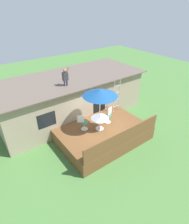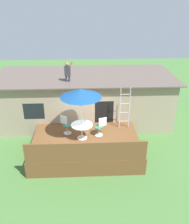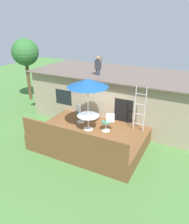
{
  "view_description": "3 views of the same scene",
  "coord_description": "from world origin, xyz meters",
  "px_view_note": "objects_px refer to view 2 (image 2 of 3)",
  "views": [
    {
      "loc": [
        -5.71,
        -6.99,
        7.32
      ],
      "look_at": [
        -0.05,
        0.68,
        1.58
      ],
      "focal_mm": 29.75,
      "sensor_mm": 36.0,
      "label": 1
    },
    {
      "loc": [
        -0.04,
        -10.07,
        7.01
      ],
      "look_at": [
        0.48,
        0.95,
        1.75
      ],
      "focal_mm": 38.66,
      "sensor_mm": 36.0,
      "label": 2
    },
    {
      "loc": [
        4.43,
        -8.17,
        5.77
      ],
      "look_at": [
        -0.12,
        0.58,
        1.51
      ],
      "focal_mm": 34.49,
      "sensor_mm": 36.0,
      "label": 3
    }
  ],
  "objects_px": {
    "patio_table": "(82,128)",
    "step_ladder": "(125,108)",
    "patio_chair_right": "(100,127)",
    "person_figure": "(68,70)",
    "patio_chair_left": "(66,125)",
    "patio_umbrella": "(81,93)"
  },
  "relations": [
    {
      "from": "patio_table",
      "to": "step_ladder",
      "type": "bearing_deg",
      "value": 24.87
    },
    {
      "from": "person_figure",
      "to": "patio_table",
      "type": "bearing_deg",
      "value": -73.9
    },
    {
      "from": "patio_table",
      "to": "patio_chair_right",
      "type": "height_order",
      "value": "patio_chair_right"
    },
    {
      "from": "patio_table",
      "to": "patio_chair_left",
      "type": "distance_m",
      "value": 0.97
    },
    {
      "from": "step_ladder",
      "to": "patio_chair_left",
      "type": "bearing_deg",
      "value": -171.05
    },
    {
      "from": "patio_chair_left",
      "to": "step_ladder",
      "type": "bearing_deg",
      "value": 43.44
    },
    {
      "from": "patio_table",
      "to": "person_figure",
      "type": "distance_m",
      "value": 3.31
    },
    {
      "from": "step_ladder",
      "to": "person_figure",
      "type": "distance_m",
      "value": 3.61
    },
    {
      "from": "patio_table",
      "to": "patio_chair_left",
      "type": "height_order",
      "value": "patio_chair_left"
    },
    {
      "from": "patio_chair_left",
      "to": "patio_table",
      "type": "bearing_deg",
      "value": 0.0
    },
    {
      "from": "patio_umbrella",
      "to": "person_figure",
      "type": "distance_m",
      "value": 2.57
    },
    {
      "from": "patio_umbrella",
      "to": "step_ladder",
      "type": "bearing_deg",
      "value": 24.87
    },
    {
      "from": "patio_umbrella",
      "to": "patio_chair_left",
      "type": "relative_size",
      "value": 2.76
    },
    {
      "from": "patio_table",
      "to": "patio_umbrella",
      "type": "distance_m",
      "value": 1.76
    },
    {
      "from": "step_ladder",
      "to": "person_figure",
      "type": "xyz_separation_m",
      "value": [
        -2.9,
        1.43,
        1.6
      ]
    },
    {
      "from": "step_ladder",
      "to": "patio_chair_right",
      "type": "relative_size",
      "value": 2.39
    },
    {
      "from": "patio_umbrella",
      "to": "person_figure",
      "type": "xyz_separation_m",
      "value": [
        -0.71,
        2.45,
        0.35
      ]
    },
    {
      "from": "step_ladder",
      "to": "patio_chair_right",
      "type": "distance_m",
      "value": 1.63
    },
    {
      "from": "patio_chair_right",
      "to": "step_ladder",
      "type": "bearing_deg",
      "value": -166.79
    },
    {
      "from": "patio_table",
      "to": "step_ladder",
      "type": "distance_m",
      "value": 2.47
    },
    {
      "from": "step_ladder",
      "to": "person_figure",
      "type": "bearing_deg",
      "value": 153.72
    },
    {
      "from": "step_ladder",
      "to": "patio_chair_left",
      "type": "relative_size",
      "value": 2.39
    }
  ]
}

